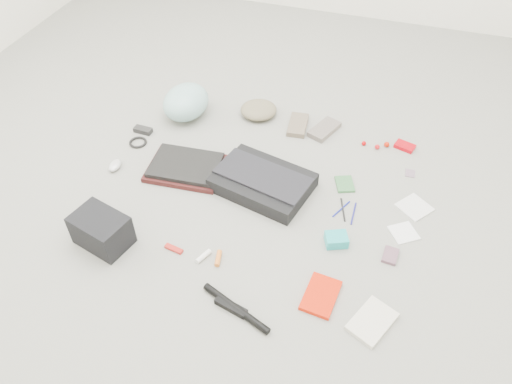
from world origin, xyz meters
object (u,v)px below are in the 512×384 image
(book_red, at_px, (321,295))
(accordion_wallet, at_px, (336,240))
(bike_helmet, at_px, (186,102))
(laptop, at_px, (185,165))
(camera_bag, at_px, (102,230))
(messenger_bag, at_px, (263,182))

(book_red, bearing_deg, accordion_wallet, 95.27)
(bike_helmet, height_order, accordion_wallet, bike_helmet)
(bike_helmet, xyz_separation_m, book_red, (0.96, -0.92, -0.08))
(laptop, height_order, accordion_wallet, same)
(book_red, xyz_separation_m, accordion_wallet, (0.00, 0.28, 0.01))
(camera_bag, height_order, accordion_wallet, camera_bag)
(messenger_bag, distance_m, bike_helmet, 0.71)
(accordion_wallet, bearing_deg, messenger_bag, 126.93)
(messenger_bag, bearing_deg, book_red, -39.01)
(messenger_bag, xyz_separation_m, laptop, (-0.39, 0.00, -0.00))
(bike_helmet, relative_size, accordion_wallet, 3.16)
(laptop, distance_m, accordion_wallet, 0.82)
(messenger_bag, bearing_deg, bike_helmet, 156.64)
(accordion_wallet, bearing_deg, book_red, -113.88)
(camera_bag, bearing_deg, book_red, 15.74)
(bike_helmet, distance_m, accordion_wallet, 1.16)
(bike_helmet, bearing_deg, camera_bag, -82.00)
(messenger_bag, relative_size, book_red, 2.40)
(messenger_bag, xyz_separation_m, bike_helmet, (-0.57, 0.42, 0.05))
(messenger_bag, height_order, accordion_wallet, messenger_bag)
(bike_helmet, relative_size, camera_bag, 1.29)
(accordion_wallet, bearing_deg, laptop, 140.56)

